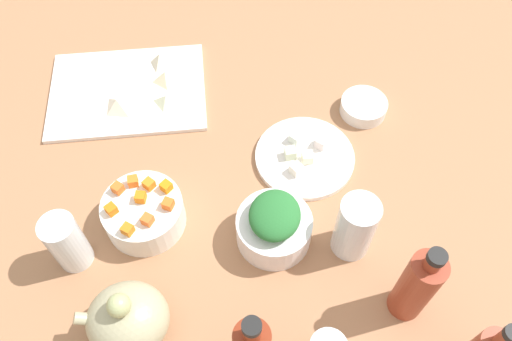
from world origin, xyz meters
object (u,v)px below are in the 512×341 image
object	(u,v)px
bowl_greens	(274,229)
drinking_glass_2	(67,242)
drinking_glass_0	(355,227)
plate_tofu	(305,157)
bowl_small_side	(363,107)
bowl_carrots	(144,213)
teapot	(127,319)
cutting_board	(128,91)
bottle_2	(417,286)

from	to	relation	value
bowl_greens	drinking_glass_2	xyz separation A→B (cm)	(36.41, 1.72, 3.14)
drinking_glass_0	plate_tofu	bearing A→B (deg)	-73.30
plate_tofu	bowl_greens	world-z (taller)	bowl_greens
plate_tofu	bowl_small_side	xyz separation A→B (cm)	(-14.35, -11.88, 0.96)
bowl_carrots	bowl_small_side	size ratio (longest dim) A/B	1.49
plate_tofu	teapot	world-z (taller)	teapot
drinking_glass_0	drinking_glass_2	xyz separation A→B (cm)	(50.41, -0.75, -0.60)
bowl_small_side	drinking_glass_0	distance (cm)	33.38
bowl_greens	teapot	bearing A→B (deg)	31.90
teapot	cutting_board	bearing A→B (deg)	-84.97
bowl_greens	bowl_carrots	world-z (taller)	same
teapot	bottle_2	bearing A→B (deg)	-178.64
teapot	bowl_small_side	bearing A→B (deg)	-136.51
bowl_greens	bowl_carrots	xyz separation A→B (cm)	(23.96, -4.95, 0.01)
bowl_carrots	drinking_glass_2	xyz separation A→B (cm)	(12.44, 6.67, 3.13)
plate_tofu	bowl_carrots	bearing A→B (deg)	21.46
bowl_small_side	cutting_board	bearing A→B (deg)	-9.94
plate_tofu	bowl_small_side	world-z (taller)	bowl_small_side
bowl_greens	drinking_glass_0	size ratio (longest dim) A/B	1.00
plate_tofu	drinking_glass_0	bearing A→B (deg)	106.70
plate_tofu	bowl_carrots	world-z (taller)	bowl_carrots
bottle_2	drinking_glass_0	world-z (taller)	bottle_2
cutting_board	drinking_glass_0	world-z (taller)	drinking_glass_0
cutting_board	bowl_greens	size ratio (longest dim) A/B	2.50
cutting_board	bowl_greens	world-z (taller)	bowl_greens
cutting_board	bowl_small_side	bearing A→B (deg)	170.06
bowl_carrots	teapot	xyz separation A→B (cm)	(1.17, 20.59, 2.22)
plate_tofu	bowl_carrots	xyz separation A→B (cm)	(31.97, 12.57, 2.62)
drinking_glass_2	bowl_small_side	bearing A→B (deg)	-152.10
cutting_board	bowl_carrots	distance (cm)	34.24
drinking_glass_0	bowl_greens	bearing A→B (deg)	-9.98
bowl_carrots	teapot	size ratio (longest dim) A/B	1.00
bowl_greens	bowl_small_side	xyz separation A→B (cm)	(-22.36, -29.40, -1.65)
plate_tofu	cutting_board	bearing A→B (deg)	-29.03
bowl_small_side	teapot	xyz separation A→B (cm)	(47.49, 45.05, 3.88)
bowl_small_side	bottle_2	size ratio (longest dim) A/B	0.49
cutting_board	drinking_glass_0	xyz separation A→B (cm)	(-43.91, 41.03, 6.45)
plate_tofu	bowl_small_side	size ratio (longest dim) A/B	2.03
cutting_board	teapot	distance (cm)	54.64
bottle_2	drinking_glass_0	bearing A→B (deg)	-57.99
bowl_greens	bottle_2	bearing A→B (deg)	146.00
plate_tofu	bowl_greens	bearing A→B (deg)	65.43
bottle_2	drinking_glass_2	world-z (taller)	bottle_2
drinking_glass_0	bowl_small_side	bearing A→B (deg)	-104.69
cutting_board	plate_tofu	bearing A→B (deg)	150.97
bowl_carrots	drinking_glass_0	xyz separation A→B (cm)	(-37.97, 7.41, 3.73)
bowl_carrots	bottle_2	distance (cm)	49.84
plate_tofu	teapot	size ratio (longest dim) A/B	1.36
plate_tofu	drinking_glass_0	size ratio (longest dim) A/B	1.48
cutting_board	drinking_glass_2	size ratio (longest dim) A/B	2.74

